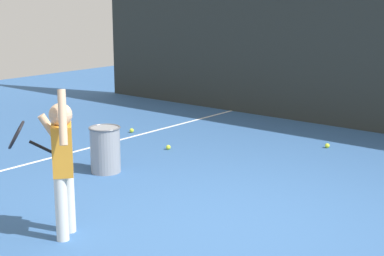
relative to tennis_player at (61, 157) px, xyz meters
The scene contains 8 objects.
ground_plane 1.69m from the tennis_player, 49.16° to the left, with size 20.00×20.00×0.00m, color #335B93.
court_line_sideline 3.13m from the tennis_player, 135.00° to the left, with size 0.05×9.00×0.00m, color white.
fence_post_0 7.78m from the tennis_player, 131.89° to the left, with size 0.09×0.09×3.88m, color slate.
tennis_player is the anchor object (origin of this frame).
ball_hopper 1.97m from the tennis_player, 126.31° to the left, with size 0.38×0.38×0.56m.
tennis_ball_1 4.36m from the tennis_player, 84.12° to the left, with size 0.07×0.07×0.07m, color #CCE033.
tennis_ball_2 3.14m from the tennis_player, 113.77° to the left, with size 0.07×0.07×0.07m, color #CCE033.
tennis_ball_6 4.04m from the tennis_player, 126.28° to the left, with size 0.07×0.07×0.07m, color #CCE033.
Camera 1 is at (2.95, -4.21, 2.10)m, focal length 54.44 mm.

